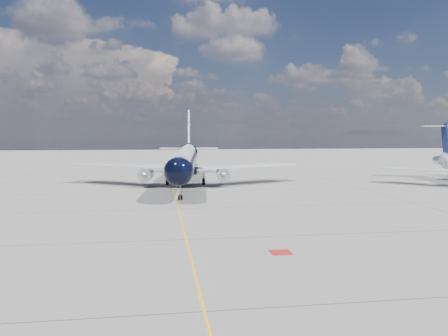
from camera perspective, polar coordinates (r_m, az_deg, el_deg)
The scene contains 4 objects.
ground at distance 71.82m, azimuth -6.68°, elevation -2.57°, with size 320.00×320.00×0.00m, color gray.
taxiway_centerline at distance 66.86m, azimuth -6.54°, elevation -3.11°, with size 0.16×160.00×0.01m, color #FFB80D.
red_marking at distance 33.70m, azimuth 7.41°, elevation -10.87°, with size 1.60×1.60×0.01m, color maroon.
main_airliner at distance 75.83m, azimuth -5.07°, elevation 1.10°, with size 39.43×48.21×13.92m.
Camera 1 is at (-2.16, -41.22, 9.01)m, focal length 35.00 mm.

